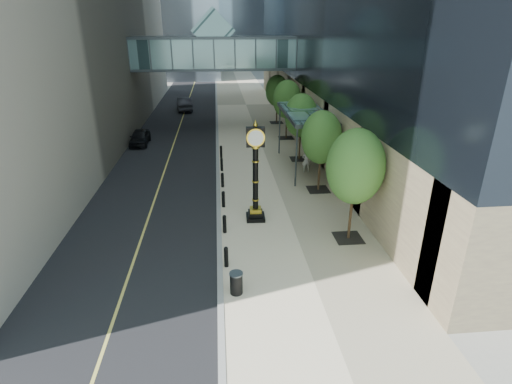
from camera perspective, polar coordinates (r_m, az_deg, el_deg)
The scene contains 13 objects.
ground at distance 17.90m, azimuth 4.72°, elevation -11.99°, with size 320.00×320.00×0.00m, color gray.
road at distance 55.53m, azimuth -9.88°, elevation 12.01°, with size 8.00×180.00×0.02m, color black.
sidewalk at distance 55.50m, azimuth -1.43°, elevation 12.35°, with size 8.00×180.00×0.06m, color beige.
curb at distance 55.36m, azimuth -5.66°, elevation 12.23°, with size 0.25×180.00×0.07m, color gray.
skywalk at distance 42.49m, azimuth -6.02°, elevation 19.43°, with size 17.00×4.20×5.80m.
entrance_canopy at distance 29.73m, azimuth 7.04°, elevation 11.06°, with size 3.00×8.00×4.38m.
bollard_row at distance 25.35m, azimuth -4.75°, elevation 0.33°, with size 0.20×16.20×0.90m.
street_trees at distance 31.05m, azimuth 6.74°, elevation 10.64°, with size 2.79×28.65×5.74m.
street_clock at distance 21.57m, azimuth -0.07°, elevation 1.78°, with size 1.06×1.06×5.49m.
trash_bin at distance 16.59m, azimuth -2.83°, elevation -12.94°, with size 0.52×0.52×0.90m, color black.
pedestrian at distance 29.58m, azimuth 7.20°, elevation 4.47°, with size 0.64×0.42×1.77m, color #A4A096.
car_near at distance 38.11m, azimuth -16.26°, elevation 7.53°, with size 1.57×3.90×1.33m, color black.
car_far at distance 52.43m, azimuth -10.21°, elevation 12.27°, with size 1.71×4.92×1.62m, color black.
Camera 1 is at (-2.82, -14.42, 10.23)m, focal length 28.00 mm.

